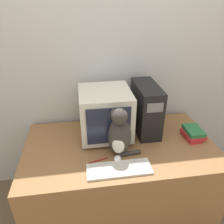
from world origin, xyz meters
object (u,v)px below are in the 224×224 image
computer_tower (146,108)px  pen (98,160)px  crt_monitor (105,113)px  keyboard (119,169)px  book_stack (193,133)px  cat (120,134)px

computer_tower → pen: bearing=-141.2°
computer_tower → crt_monitor: bearing=-174.5°
crt_monitor → computer_tower: bearing=5.5°
keyboard → pen: keyboard is taller
pen → computer_tower: bearing=38.8°
book_stack → pen: book_stack is taller
computer_tower → cat: (-0.29, -0.31, -0.04)m
computer_tower → book_stack: 0.46m
crt_monitor → pen: (-0.10, -0.34, -0.21)m
keyboard → pen: bearing=139.9°
keyboard → pen: size_ratio=2.99×
crt_monitor → computer_tower: size_ratio=1.00×
computer_tower → pen: 0.64m
cat → keyboard: bearing=-82.6°
cat → crt_monitor: bearing=122.5°
cat → book_stack: (0.67, 0.12, -0.13)m
book_stack → keyboard: bearing=-156.8°
book_stack → pen: (-0.84, -0.18, -0.04)m
pen → keyboard: bearing=-40.1°
crt_monitor → pen: size_ratio=2.86×
keyboard → pen: 0.19m
keyboard → crt_monitor: bearing=94.9°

